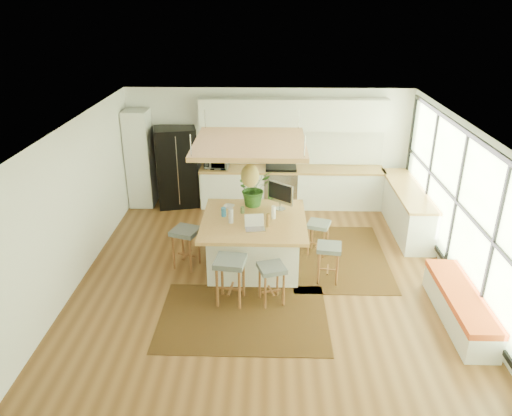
{
  "coord_description": "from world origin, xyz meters",
  "views": [
    {
      "loc": [
        0.02,
        -7.46,
        4.6
      ],
      "look_at": [
        -0.2,
        0.5,
        1.1
      ],
      "focal_mm": 34.18,
      "sensor_mm": 36.0,
      "label": 1
    }
  ],
  "objects_px": {
    "stool_near_left": "(231,283)",
    "microwave": "(217,160)",
    "stool_left_side": "(186,249)",
    "island_plant": "(254,192)",
    "island": "(254,242)",
    "fridge": "(177,167)",
    "laptop": "(255,223)",
    "monitor": "(280,196)",
    "stool_near_right": "(272,283)",
    "stool_right_front": "(328,263)",
    "stool_right_back": "(318,237)"
  },
  "relations": [
    {
      "from": "stool_left_side",
      "to": "island_plant",
      "type": "height_order",
      "value": "island_plant"
    },
    {
      "from": "laptop",
      "to": "stool_near_right",
      "type": "bearing_deg",
      "value": -79.77
    },
    {
      "from": "stool_near_right",
      "to": "monitor",
      "type": "distance_m",
      "value": 1.85
    },
    {
      "from": "fridge",
      "to": "microwave",
      "type": "relative_size",
      "value": 3.41
    },
    {
      "from": "stool_right_back",
      "to": "stool_right_front",
      "type": "bearing_deg",
      "value": -84.59
    },
    {
      "from": "fridge",
      "to": "stool_right_front",
      "type": "relative_size",
      "value": 2.7
    },
    {
      "from": "monitor",
      "to": "island",
      "type": "bearing_deg",
      "value": -96.99
    },
    {
      "from": "fridge",
      "to": "microwave",
      "type": "xyz_separation_m",
      "value": [
        0.94,
        -0.01,
        0.18
      ]
    },
    {
      "from": "stool_right_back",
      "to": "laptop",
      "type": "xyz_separation_m",
      "value": [
        -1.18,
        -0.86,
        0.7
      ]
    },
    {
      "from": "stool_near_left",
      "to": "monitor",
      "type": "xyz_separation_m",
      "value": [
        0.81,
        1.65,
        0.83
      ]
    },
    {
      "from": "island",
      "to": "stool_left_side",
      "type": "relative_size",
      "value": 2.44
    },
    {
      "from": "island",
      "to": "island_plant",
      "type": "height_order",
      "value": "island_plant"
    },
    {
      "from": "fridge",
      "to": "island_plant",
      "type": "distance_m",
      "value": 2.87
    },
    {
      "from": "island",
      "to": "microwave",
      "type": "distance_m",
      "value": 3.02
    },
    {
      "from": "stool_left_side",
      "to": "stool_right_back",
      "type": "bearing_deg",
      "value": 12.43
    },
    {
      "from": "stool_near_left",
      "to": "stool_near_right",
      "type": "bearing_deg",
      "value": 0.46
    },
    {
      "from": "laptop",
      "to": "microwave",
      "type": "relative_size",
      "value": 0.65
    },
    {
      "from": "island",
      "to": "microwave",
      "type": "bearing_deg",
      "value": 108.64
    },
    {
      "from": "island",
      "to": "stool_near_right",
      "type": "height_order",
      "value": "island"
    },
    {
      "from": "stool_right_back",
      "to": "fridge",
      "type": "bearing_deg",
      "value": 142.65
    },
    {
      "from": "stool_near_left",
      "to": "island",
      "type": "bearing_deg",
      "value": 74.25
    },
    {
      "from": "stool_near_left",
      "to": "laptop",
      "type": "xyz_separation_m",
      "value": [
        0.37,
        0.79,
        0.7
      ]
    },
    {
      "from": "monitor",
      "to": "stool_right_back",
      "type": "bearing_deg",
      "value": 39.35
    },
    {
      "from": "stool_left_side",
      "to": "microwave",
      "type": "xyz_separation_m",
      "value": [
        0.28,
        2.88,
        0.75
      ]
    },
    {
      "from": "stool_right_back",
      "to": "island_plant",
      "type": "xyz_separation_m",
      "value": [
        -1.23,
        0.19,
        0.84
      ]
    },
    {
      "from": "island",
      "to": "microwave",
      "type": "height_order",
      "value": "microwave"
    },
    {
      "from": "monitor",
      "to": "microwave",
      "type": "distance_m",
      "value": 2.74
    },
    {
      "from": "stool_right_back",
      "to": "stool_near_left",
      "type": "bearing_deg",
      "value": -133.11
    },
    {
      "from": "stool_near_right",
      "to": "stool_left_side",
      "type": "xyz_separation_m",
      "value": [
        -1.55,
        1.11,
        0.0
      ]
    },
    {
      "from": "stool_right_front",
      "to": "stool_left_side",
      "type": "relative_size",
      "value": 0.91
    },
    {
      "from": "stool_right_back",
      "to": "microwave",
      "type": "relative_size",
      "value": 1.22
    },
    {
      "from": "stool_right_back",
      "to": "microwave",
      "type": "distance_m",
      "value": 3.27
    },
    {
      "from": "stool_right_front",
      "to": "laptop",
      "type": "bearing_deg",
      "value": 175.76
    },
    {
      "from": "laptop",
      "to": "stool_right_back",
      "type": "bearing_deg",
      "value": 26.46
    },
    {
      "from": "fridge",
      "to": "island",
      "type": "bearing_deg",
      "value": -69.19
    },
    {
      "from": "stool_right_front",
      "to": "island_plant",
      "type": "xyz_separation_m",
      "value": [
        -1.32,
        1.14,
        0.84
      ]
    },
    {
      "from": "stool_right_back",
      "to": "laptop",
      "type": "height_order",
      "value": "laptop"
    },
    {
      "from": "stool_right_back",
      "to": "laptop",
      "type": "distance_m",
      "value": 1.61
    },
    {
      "from": "laptop",
      "to": "stool_left_side",
      "type": "bearing_deg",
      "value": 155.7
    },
    {
      "from": "stool_left_side",
      "to": "island_plant",
      "type": "distance_m",
      "value": 1.64
    },
    {
      "from": "fridge",
      "to": "laptop",
      "type": "xyz_separation_m",
      "value": [
        1.91,
        -3.22,
        0.12
      ]
    },
    {
      "from": "fridge",
      "to": "monitor",
      "type": "height_order",
      "value": "fridge"
    },
    {
      "from": "stool_right_front",
      "to": "stool_right_back",
      "type": "xyz_separation_m",
      "value": [
        -0.09,
        0.96,
        0.0
      ]
    },
    {
      "from": "stool_left_side",
      "to": "island_plant",
      "type": "xyz_separation_m",
      "value": [
        1.2,
        0.72,
        0.84
      ]
    },
    {
      "from": "fridge",
      "to": "stool_near_right",
      "type": "relative_size",
      "value": 2.74
    },
    {
      "from": "stool_near_left",
      "to": "microwave",
      "type": "relative_size",
      "value": 1.46
    },
    {
      "from": "stool_near_right",
      "to": "stool_right_front",
      "type": "distance_m",
      "value": 1.2
    },
    {
      "from": "stool_right_back",
      "to": "monitor",
      "type": "bearing_deg",
      "value": -179.88
    },
    {
      "from": "fridge",
      "to": "monitor",
      "type": "bearing_deg",
      "value": -58.04
    },
    {
      "from": "stool_left_side",
      "to": "laptop",
      "type": "xyz_separation_m",
      "value": [
        1.26,
        -0.33,
        0.7
      ]
    }
  ]
}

